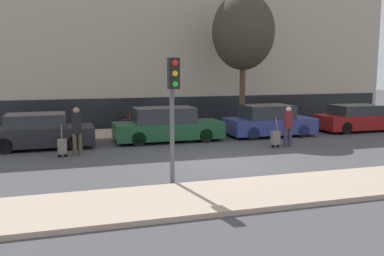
% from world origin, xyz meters
% --- Properties ---
extents(ground_plane, '(80.00, 80.00, 0.00)m').
position_xyz_m(ground_plane, '(0.00, 0.00, 0.00)').
color(ground_plane, '#424244').
extents(sidewalk_near, '(28.00, 2.50, 0.12)m').
position_xyz_m(sidewalk_near, '(0.00, -3.75, 0.06)').
color(sidewalk_near, tan).
rests_on(sidewalk_near, ground_plane).
extents(sidewalk_far, '(28.00, 3.00, 0.12)m').
position_xyz_m(sidewalk_far, '(0.00, 7.00, 0.06)').
color(sidewalk_far, tan).
rests_on(sidewalk_far, ground_plane).
extents(building_facade, '(28.00, 3.29, 9.51)m').
position_xyz_m(building_facade, '(0.00, 10.82, 4.74)').
color(building_facade, '#A89E8C').
rests_on(building_facade, ground_plane).
extents(parked_car_0, '(4.06, 1.81, 1.38)m').
position_xyz_m(parked_car_0, '(-6.02, 4.54, 0.65)').
color(parked_car_0, black).
rests_on(parked_car_0, ground_plane).
extents(parked_car_1, '(4.66, 1.73, 1.48)m').
position_xyz_m(parked_car_1, '(-0.82, 4.61, 0.68)').
color(parked_car_1, '#194728').
rests_on(parked_car_1, ground_plane).
extents(parked_car_2, '(4.06, 1.87, 1.45)m').
position_xyz_m(parked_car_2, '(4.09, 4.65, 0.67)').
color(parked_car_2, navy).
rests_on(parked_car_2, ground_plane).
extents(parked_car_3, '(4.15, 1.72, 1.33)m').
position_xyz_m(parked_car_3, '(9.08, 4.70, 0.63)').
color(parked_car_3, maroon).
rests_on(parked_car_3, ground_plane).
extents(pedestrian_left, '(0.34, 0.34, 1.76)m').
position_xyz_m(pedestrian_left, '(-4.67, 2.66, 1.00)').
color(pedestrian_left, '#4C4233').
rests_on(pedestrian_left, ground_plane).
extents(trolley_left, '(0.34, 0.29, 1.18)m').
position_xyz_m(trolley_left, '(-5.21, 2.54, 0.38)').
color(trolley_left, slate).
rests_on(trolley_left, ground_plane).
extents(pedestrian_right, '(0.35, 0.34, 1.63)m').
position_xyz_m(pedestrian_right, '(3.51, 1.91, 0.92)').
color(pedestrian_right, '#383347').
rests_on(pedestrian_right, ground_plane).
extents(trolley_right, '(0.34, 0.29, 1.20)m').
position_xyz_m(trolley_right, '(2.96, 1.92, 0.39)').
color(trolley_right, slate).
rests_on(trolley_right, ground_plane).
extents(traffic_light, '(0.28, 0.47, 3.42)m').
position_xyz_m(traffic_light, '(-2.41, -2.37, 2.45)').
color(traffic_light, '#515154').
rests_on(traffic_light, ground_plane).
extents(parked_bicycle, '(1.77, 0.06, 0.96)m').
position_xyz_m(parked_bicycle, '(-1.80, 7.37, 0.49)').
color(parked_bicycle, black).
rests_on(parked_bicycle, sidewalk_far).
extents(bare_tree_near_crossing, '(3.06, 3.06, 6.68)m').
position_xyz_m(bare_tree_near_crossing, '(3.51, 6.44, 4.90)').
color(bare_tree_near_crossing, '#4C3826').
rests_on(bare_tree_near_crossing, sidewalk_far).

